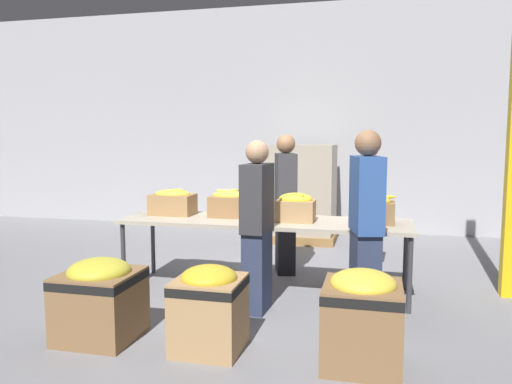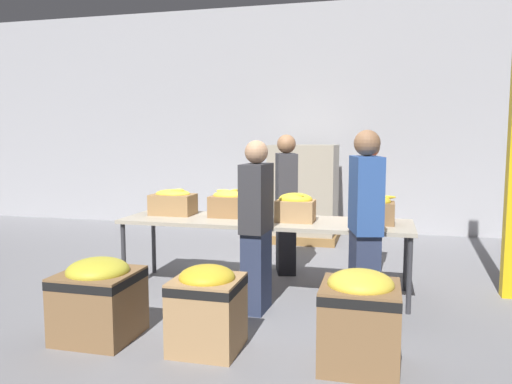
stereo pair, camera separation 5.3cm
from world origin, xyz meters
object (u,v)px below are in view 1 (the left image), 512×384
object	(u,v)px
volunteer_0	(285,205)
donation_bin_0	(100,296)
pallet_stack_0	(303,193)
donation_bin_2	(362,315)
volunteer_3	(368,209)
banana_box_1	(229,204)
sorting_table	(265,224)
volunteer_2	(366,228)
banana_box_3	(375,209)
donation_bin_1	(209,305)
banana_box_0	(173,202)
banana_box_2	(296,207)
volunteer_1	(257,227)

from	to	relation	value
volunteer_0	donation_bin_0	size ratio (longest dim) A/B	2.51
volunteer_0	pallet_stack_0	size ratio (longest dim) A/B	1.10
donation_bin_2	pallet_stack_0	size ratio (longest dim) A/B	0.46
volunteer_3	donation_bin_2	bearing A→B (deg)	19.34
banana_box_1	donation_bin_0	xyz separation A→B (m)	(-0.61, -1.68, -0.58)
sorting_table	donation_bin_2	bearing A→B (deg)	-55.69
volunteer_2	volunteer_3	bearing A→B (deg)	-13.00
sorting_table	volunteer_3	xyz separation A→B (m)	(1.08, 0.78, 0.09)
sorting_table	volunteer_3	size ratio (longest dim) A/B	1.87
banana_box_3	donation_bin_1	bearing A→B (deg)	-127.18
banana_box_1	donation_bin_2	size ratio (longest dim) A/B	0.58
banana_box_1	banana_box_3	distance (m)	1.59
volunteer_2	banana_box_0	bearing A→B (deg)	57.65
volunteer_0	donation_bin_2	xyz separation A→B (m)	(1.01, -2.39, -0.47)
banana_box_2	banana_box_3	size ratio (longest dim) A/B	0.96
banana_box_2	banana_box_1	bearing A→B (deg)	172.23
volunteer_2	donation_bin_1	xyz separation A→B (m)	(-1.17, -0.94, -0.50)
sorting_table	volunteer_0	size ratio (longest dim) A/B	1.82
banana_box_3	volunteer_2	size ratio (longest dim) A/B	0.24
sorting_table	banana_box_2	bearing A→B (deg)	-4.58
banana_box_1	donation_bin_2	xyz separation A→B (m)	(1.52, -1.68, -0.56)
donation_bin_1	volunteer_1	bearing A→B (deg)	80.74
donation_bin_2	banana_box_0	bearing A→B (deg)	142.37
banana_box_2	donation_bin_1	size ratio (longest dim) A/B	0.59
volunteer_2	pallet_stack_0	world-z (taller)	volunteer_2
sorting_table	donation_bin_1	size ratio (longest dim) A/B	4.59
banana_box_2	volunteer_2	world-z (taller)	volunteer_2
volunteer_0	volunteer_3	world-z (taller)	volunteer_0
volunteer_2	pallet_stack_0	bearing A→B (deg)	3.93
donation_bin_1	pallet_stack_0	xyz separation A→B (m)	(0.08, 4.46, 0.40)
volunteer_3	donation_bin_1	size ratio (longest dim) A/B	2.46
donation_bin_2	pallet_stack_0	bearing A→B (deg)	103.84
banana_box_0	donation_bin_2	size ratio (longest dim) A/B	0.68
banana_box_1	volunteer_2	world-z (taller)	volunteer_2
banana_box_2	volunteer_3	distance (m)	1.10
banana_box_0	banana_box_2	size ratio (longest dim) A/B	1.22
banana_box_0	donation_bin_1	size ratio (longest dim) A/B	0.72
volunteer_1	volunteer_3	distance (m)	1.74
banana_box_1	donation_bin_1	distance (m)	1.81
banana_box_3	donation_bin_1	xyz separation A→B (m)	(-1.24, -1.64, -0.58)
banana_box_3	donation_bin_1	world-z (taller)	banana_box_3
volunteer_2	banana_box_1	bearing A→B (deg)	50.71
banana_box_0	banana_box_2	bearing A→B (deg)	-4.89
banana_box_0	volunteer_2	size ratio (longest dim) A/B	0.28
volunteer_1	volunteer_0	bearing A→B (deg)	2.39
volunteer_2	banana_box_2	bearing A→B (deg)	36.26
volunteer_3	banana_box_0	bearing A→B (deg)	-53.54
banana_box_3	volunteer_3	xyz separation A→B (m)	(-0.08, 0.74, -0.11)
banana_box_2	volunteer_3	bearing A→B (deg)	47.77
banana_box_1	donation_bin_2	world-z (taller)	banana_box_1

